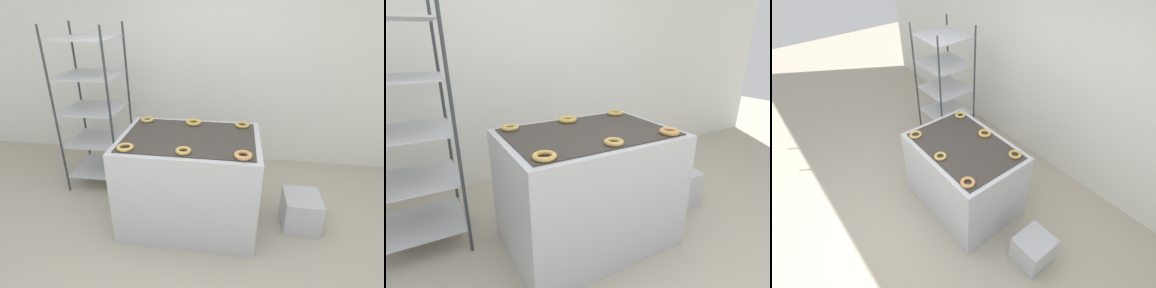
# 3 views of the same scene
# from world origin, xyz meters

# --- Properties ---
(wall_back) EXTENTS (8.00, 0.05, 2.80)m
(wall_back) POSITION_xyz_m (0.00, 2.12, 1.40)
(wall_back) COLOR silver
(wall_back) RESTS_ON ground_plane
(fryer_machine) EXTENTS (1.23, 0.88, 0.90)m
(fryer_machine) POSITION_xyz_m (0.00, 0.69, 0.45)
(fryer_machine) COLOR #B7BABF
(fryer_machine) RESTS_ON ground_plane
(baking_rack_cart) EXTENTS (0.63, 0.59, 1.80)m
(baking_rack_cart) POSITION_xyz_m (-1.15, 1.26, 0.91)
(baking_rack_cart) COLOR #33383D
(baking_rack_cart) RESTS_ON ground_plane
(glaze_bin) EXTENTS (0.33, 0.36, 0.33)m
(glaze_bin) POSITION_xyz_m (1.06, 0.75, 0.17)
(glaze_bin) COLOR #B7BABF
(glaze_bin) RESTS_ON ground_plane
(donut_near_left) EXTENTS (0.14, 0.14, 0.03)m
(donut_near_left) POSITION_xyz_m (-0.48, 0.37, 0.92)
(donut_near_left) COLOR tan
(donut_near_left) RESTS_ON fryer_machine
(donut_near_center) EXTENTS (0.13, 0.13, 0.03)m
(donut_near_center) POSITION_xyz_m (0.00, 0.38, 0.92)
(donut_near_center) COLOR tan
(donut_near_center) RESTS_ON fryer_machine
(donut_near_right) EXTENTS (0.14, 0.14, 0.03)m
(donut_near_right) POSITION_xyz_m (0.46, 0.36, 0.92)
(donut_near_right) COLOR tan
(donut_near_right) RESTS_ON fryer_machine
(donut_far_left) EXTENTS (0.13, 0.13, 0.03)m
(donut_far_left) POSITION_xyz_m (-0.47, 1.01, 0.92)
(donut_far_left) COLOR tan
(donut_far_left) RESTS_ON fryer_machine
(donut_far_center) EXTENTS (0.15, 0.15, 0.03)m
(donut_far_center) POSITION_xyz_m (-0.01, 1.00, 0.92)
(donut_far_center) COLOR gold
(donut_far_center) RESTS_ON fryer_machine
(donut_far_right) EXTENTS (0.13, 0.13, 0.03)m
(donut_far_right) POSITION_xyz_m (0.46, 1.00, 0.92)
(donut_far_right) COLOR gold
(donut_far_right) RESTS_ON fryer_machine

